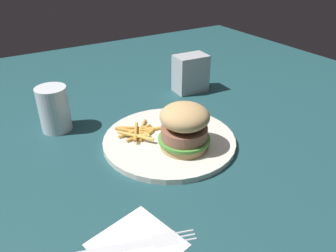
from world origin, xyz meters
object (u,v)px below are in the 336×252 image
(sandwich, at_px, (184,126))
(napkin_dispenser, at_px, (191,73))
(fries_pile, at_px, (138,132))
(napkin, at_px, (137,245))
(drink_glass, at_px, (54,111))
(plate, at_px, (168,141))
(fork, at_px, (138,243))

(sandwich, relative_size, napkin_dispenser, 1.01)
(fries_pile, bearing_deg, sandwich, -147.96)
(napkin_dispenser, bearing_deg, fries_pile, -143.99)
(napkin, relative_size, drink_glass, 1.08)
(sandwich, xyz_separation_m, fries_pile, (0.09, 0.06, -0.04))
(sandwich, xyz_separation_m, napkin_dispenser, (0.25, -0.19, -0.01))
(plate, xyz_separation_m, napkin, (-0.21, 0.18, -0.01))
(sandwich, bearing_deg, fork, 130.90)
(fork, bearing_deg, sandwich, -49.10)
(plate, height_order, drink_glass, drink_glass)
(napkin_dispenser, bearing_deg, sandwich, -123.50)
(sandwich, bearing_deg, napkin_dispenser, -37.18)
(fork, relative_size, napkin_dispenser, 1.63)
(sandwich, distance_m, fork, 0.25)
(sandwich, bearing_deg, fries_pile, 32.04)
(plate, bearing_deg, napkin, 139.11)
(plate, distance_m, fries_pile, 0.07)
(plate, bearing_deg, fries_pile, 43.37)
(fries_pile, xyz_separation_m, napkin_dispenser, (0.16, -0.25, 0.04))
(drink_glass, bearing_deg, napkin_dispenser, -86.71)
(fries_pile, distance_m, drink_glass, 0.19)
(napkin_dispenser, bearing_deg, napkin, -128.92)
(fries_pile, distance_m, fork, 0.29)
(fries_pile, bearing_deg, napkin, 152.79)
(fries_pile, height_order, napkin, fries_pile)
(napkin, height_order, fork, fork)
(napkin_dispenser, bearing_deg, fork, -128.77)
(drink_glass, bearing_deg, plate, -134.95)
(sandwich, height_order, fries_pile, sandwich)
(drink_glass, xyz_separation_m, napkin_dispenser, (0.02, -0.38, 0.01))
(fork, bearing_deg, fries_pile, -26.90)
(napkin, xyz_separation_m, napkin_dispenser, (0.41, -0.38, 0.05))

